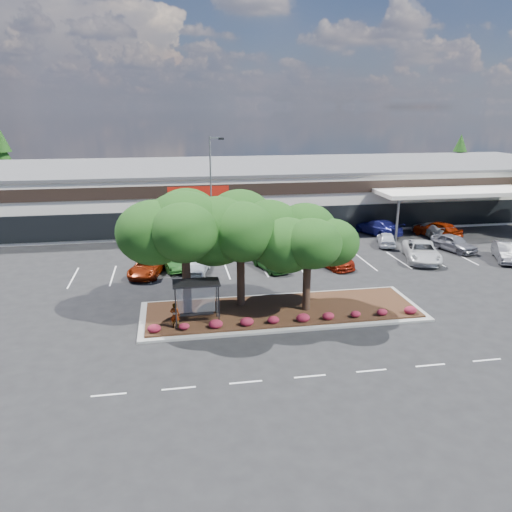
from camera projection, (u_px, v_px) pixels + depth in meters
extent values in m
plane|color=black|center=(331.00, 337.00, 28.72)|extent=(160.00, 160.00, 0.00)
cube|color=silver|center=(244.00, 191.00, 59.95)|extent=(80.00, 20.00, 6.00)
cube|color=#505052|center=(243.00, 165.00, 59.06)|extent=(80.40, 20.40, 0.30)
cube|color=black|center=(258.00, 189.00, 49.95)|extent=(80.00, 0.25, 1.20)
cube|color=black|center=(258.00, 221.00, 50.87)|extent=(60.00, 0.18, 2.60)
cube|color=#B1170C|center=(198.00, 191.00, 48.90)|extent=(6.00, 0.12, 1.00)
cube|color=silver|center=(455.00, 192.00, 51.04)|extent=(16.00, 5.00, 0.40)
cylinder|color=gray|center=(397.00, 221.00, 48.66)|extent=(0.24, 0.24, 4.20)
cube|color=gray|center=(282.00, 312.00, 32.15)|extent=(18.00, 6.00, 0.15)
cube|color=#412318|center=(282.00, 310.00, 32.11)|extent=(17.20, 5.20, 0.12)
cube|color=silver|center=(109.00, 395.00, 22.98)|extent=(1.60, 0.12, 0.01)
cube|color=silver|center=(179.00, 388.00, 23.50)|extent=(1.60, 0.12, 0.01)
cube|color=silver|center=(246.00, 382.00, 24.03)|extent=(1.60, 0.12, 0.01)
cube|color=silver|center=(310.00, 376.00, 24.55)|extent=(1.60, 0.12, 0.01)
cube|color=silver|center=(371.00, 371.00, 25.08)|extent=(1.60, 0.12, 0.01)
cube|color=silver|center=(430.00, 365.00, 25.60)|extent=(1.60, 0.12, 0.01)
cube|color=silver|center=(487.00, 360.00, 26.13)|extent=(1.60, 0.12, 0.01)
cube|color=silver|center=(73.00, 278.00, 38.75)|extent=(0.12, 5.00, 0.01)
cube|color=silver|center=(113.00, 275.00, 39.25)|extent=(0.12, 5.00, 0.01)
cube|color=silver|center=(152.00, 273.00, 39.74)|extent=(0.12, 5.00, 0.01)
cube|color=silver|center=(190.00, 271.00, 40.23)|extent=(0.12, 5.00, 0.01)
cube|color=silver|center=(227.00, 269.00, 40.72)|extent=(0.12, 5.00, 0.01)
cube|color=silver|center=(263.00, 267.00, 41.22)|extent=(0.12, 5.00, 0.01)
cube|color=silver|center=(298.00, 266.00, 41.71)|extent=(0.12, 5.00, 0.01)
cube|color=silver|center=(332.00, 264.00, 42.20)|extent=(0.12, 5.00, 0.01)
cube|color=silver|center=(366.00, 262.00, 42.69)|extent=(0.12, 5.00, 0.01)
cube|color=silver|center=(399.00, 260.00, 43.18)|extent=(0.12, 5.00, 0.01)
cube|color=silver|center=(431.00, 258.00, 43.68)|extent=(0.12, 5.00, 0.01)
cube|color=silver|center=(462.00, 257.00, 44.17)|extent=(0.12, 5.00, 0.01)
cylinder|color=black|center=(175.00, 301.00, 30.11)|extent=(0.08, 0.08, 2.50)
cylinder|color=black|center=(217.00, 298.00, 30.52)|extent=(0.08, 0.08, 2.50)
cylinder|color=black|center=(176.00, 309.00, 28.88)|extent=(0.08, 0.08, 2.50)
cylinder|color=black|center=(219.00, 306.00, 29.29)|extent=(0.08, 0.08, 2.50)
cube|color=black|center=(196.00, 283.00, 29.33)|extent=(2.75, 1.55, 0.10)
cube|color=silver|center=(196.00, 297.00, 30.28)|extent=(2.30, 0.03, 2.00)
cube|color=black|center=(197.00, 314.00, 30.17)|extent=(2.00, 0.35, 0.06)
cone|color=#11350F|center=(6.00, 168.00, 65.78)|extent=(4.40, 4.40, 10.00)
cone|color=#11350F|center=(458.00, 164.00, 74.54)|extent=(3.96, 3.96, 9.00)
imported|color=#594C47|center=(175.00, 315.00, 29.18)|extent=(0.63, 0.49, 1.54)
cube|color=gray|center=(213.00, 254.00, 44.15)|extent=(0.50, 0.50, 0.40)
cylinder|color=gray|center=(211.00, 196.00, 42.66)|extent=(0.14, 0.14, 10.03)
cube|color=gray|center=(215.00, 138.00, 41.39)|extent=(0.92, 0.33, 0.14)
cube|color=black|center=(221.00, 139.00, 41.55)|extent=(0.48, 0.36, 0.18)
imported|color=#6D1B06|center=(148.00, 267.00, 39.27)|extent=(3.40, 5.20, 1.33)
imported|color=silver|center=(197.00, 265.00, 39.60)|extent=(2.61, 4.44, 1.42)
imported|color=#1C4C18|center=(172.00, 261.00, 40.69)|extent=(2.46, 4.49, 1.40)
imported|color=#194818|center=(271.00, 260.00, 40.59)|extent=(2.88, 4.68, 1.49)
imported|color=#B6B9C3|center=(291.00, 252.00, 42.70)|extent=(3.84, 5.32, 1.68)
imported|color=maroon|center=(331.00, 258.00, 41.43)|extent=(3.58, 5.26, 1.41)
imported|color=silver|center=(422.00, 251.00, 42.88)|extent=(4.34, 6.37, 1.62)
imported|color=slate|center=(454.00, 243.00, 45.73)|extent=(3.11, 4.79, 1.52)
imported|color=#505157|center=(506.00, 252.00, 42.83)|extent=(3.39, 4.91, 1.53)
imported|color=maroon|center=(161.00, 239.00, 47.32)|extent=(2.17, 5.18, 1.50)
imported|color=brown|center=(164.00, 249.00, 43.92)|extent=(2.52, 5.06, 1.41)
imported|color=#1F5517|center=(193.00, 236.00, 48.57)|extent=(2.83, 4.87, 1.33)
imported|color=#4D4E53|center=(230.00, 233.00, 49.21)|extent=(2.59, 5.52, 1.56)
imported|color=maroon|center=(326.00, 239.00, 46.79)|extent=(3.78, 5.36, 1.70)
imported|color=silver|center=(386.00, 239.00, 47.51)|extent=(2.70, 4.19, 1.33)
imported|color=navy|center=(378.00, 227.00, 51.60)|extent=(4.26, 6.05, 1.63)
imported|color=#901E03|center=(437.00, 229.00, 50.55)|extent=(3.92, 5.41, 1.71)
imported|color=silver|center=(431.00, 229.00, 51.28)|extent=(2.66, 5.10, 1.41)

